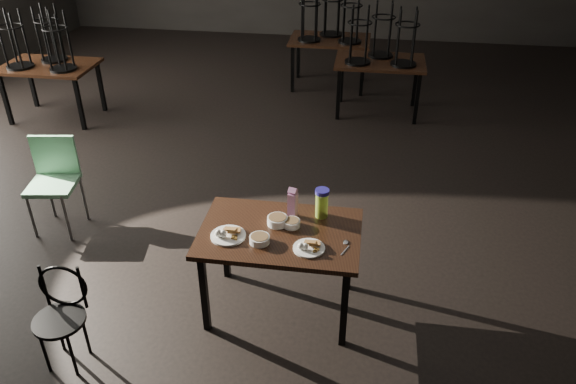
% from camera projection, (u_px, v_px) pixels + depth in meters
% --- Properties ---
extents(main_table, '(1.20, 0.80, 0.75)m').
position_uv_depth(main_table, '(280.00, 240.00, 4.20)').
color(main_table, black).
rests_on(main_table, ground).
extents(plate_left, '(0.26, 0.26, 0.08)m').
position_uv_depth(plate_left, '(228.00, 234.00, 4.09)').
color(plate_left, white).
rests_on(plate_left, main_table).
extents(plate_right, '(0.23, 0.23, 0.07)m').
position_uv_depth(plate_right, '(309.00, 247.00, 3.97)').
color(plate_right, white).
rests_on(plate_right, main_table).
extents(bowl_near, '(0.16, 0.16, 0.06)m').
position_uv_depth(bowl_near, '(277.00, 220.00, 4.23)').
color(bowl_near, white).
rests_on(bowl_near, main_table).
extents(bowl_far, '(0.13, 0.13, 0.05)m').
position_uv_depth(bowl_far, '(292.00, 223.00, 4.21)').
color(bowl_far, white).
rests_on(bowl_far, main_table).
extents(bowl_big, '(0.15, 0.15, 0.05)m').
position_uv_depth(bowl_big, '(260.00, 239.00, 4.03)').
color(bowl_big, white).
rests_on(bowl_big, main_table).
extents(juice_carton, '(0.08, 0.08, 0.25)m').
position_uv_depth(juice_carton, '(293.00, 203.00, 4.28)').
color(juice_carton, '#8A1968').
rests_on(juice_carton, main_table).
extents(water_bottle, '(0.14, 0.14, 0.24)m').
position_uv_depth(water_bottle, '(322.00, 203.00, 4.27)').
color(water_bottle, '#A4CE3C').
rests_on(water_bottle, main_table).
extents(spoon, '(0.06, 0.19, 0.01)m').
position_uv_depth(spoon, '(346.00, 243.00, 4.03)').
color(spoon, silver).
rests_on(spoon, main_table).
extents(bentwood_chair, '(0.37, 0.36, 0.76)m').
position_uv_depth(bentwood_chair, '(61.00, 310.00, 3.88)').
color(bentwood_chair, black).
rests_on(bentwood_chair, ground).
extents(school_chair, '(0.48, 0.48, 0.91)m').
position_uv_depth(school_chair, '(54.00, 176.00, 5.28)').
color(school_chair, '#75B788').
rests_on(school_chair, ground).
extents(bg_table_left, '(1.20, 0.80, 1.48)m').
position_uv_depth(bg_table_left, '(47.00, 63.00, 7.37)').
color(bg_table_left, black).
rests_on(bg_table_left, ground).
extents(bg_table_right, '(1.20, 0.80, 1.48)m').
position_uv_depth(bg_table_right, '(380.00, 59.00, 7.52)').
color(bg_table_right, black).
rests_on(bg_table_right, ground).
extents(bg_table_far, '(1.20, 0.80, 1.48)m').
position_uv_depth(bg_table_far, '(330.00, 37.00, 8.39)').
color(bg_table_far, black).
rests_on(bg_table_far, ground).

